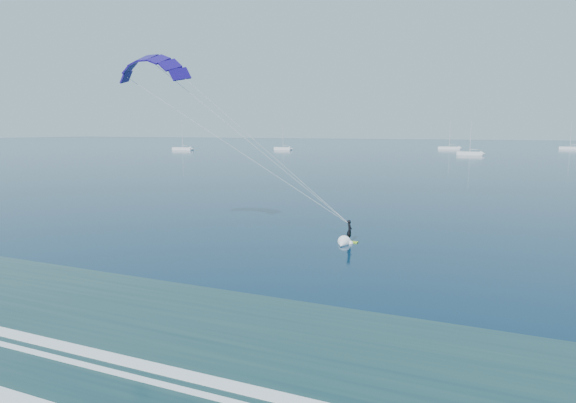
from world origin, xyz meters
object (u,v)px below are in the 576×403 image
(sailboat_0, at_px, (183,149))
(sailboat_2, at_px, (449,148))
(sailboat_3, at_px, (470,153))
(sailboat_4, at_px, (570,148))
(kitesurfer_rig, at_px, (250,143))
(sailboat_1, at_px, (283,148))

(sailboat_0, height_order, sailboat_2, sailboat_0)
(sailboat_3, bearing_deg, sailboat_4, 63.21)
(sailboat_0, bearing_deg, sailboat_3, 3.59)
(sailboat_2, distance_m, sailboat_4, 53.63)
(kitesurfer_rig, xyz_separation_m, sailboat_3, (3.17, 153.89, -7.40))
(sailboat_3, bearing_deg, sailboat_1, 170.82)
(sailboat_0, bearing_deg, sailboat_2, 29.05)
(sailboat_1, xyz_separation_m, sailboat_4, (113.80, 58.84, 0.01))
(kitesurfer_rig, bearing_deg, sailboat_1, 114.13)
(sailboat_1, distance_m, sailboat_4, 128.11)
(kitesurfer_rig, relative_size, sailboat_1, 1.76)
(sailboat_2, height_order, sailboat_3, sailboat_2)
(kitesurfer_rig, relative_size, sailboat_0, 1.46)
(sailboat_2, bearing_deg, sailboat_0, -150.95)
(kitesurfer_rig, distance_m, sailboat_4, 228.81)
(sailboat_0, distance_m, sailboat_2, 117.66)
(sailboat_2, distance_m, sailboat_3, 51.54)
(sailboat_1, distance_m, sailboat_3, 78.76)
(sailboat_0, distance_m, sailboat_4, 171.13)
(sailboat_4, bearing_deg, sailboat_3, -116.79)
(sailboat_3, height_order, sailboat_4, sailboat_4)
(sailboat_0, height_order, sailboat_4, sailboat_0)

